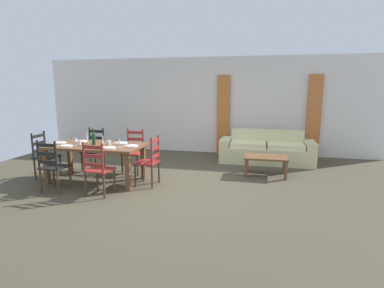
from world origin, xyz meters
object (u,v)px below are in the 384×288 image
dining_table (95,149)px  dining_chair_head_east (150,161)px  dining_chair_far_left (94,150)px  dining_chair_near_left (53,166)px  coffee_table (266,159)px  coffee_cup_secondary (80,142)px  coffee_cup_primary (109,143)px  dining_chair_near_right (98,169)px  dining_chair_head_west (45,155)px  dining_chair_far_right (134,151)px  couch (266,151)px  wine_glass_near_left (76,140)px  wine_bottle (94,139)px  wine_glass_near_right (120,142)px

dining_table → dining_chair_head_east: dining_chair_head_east is taller
dining_table → dining_chair_head_east: 1.15m
dining_table → dining_chair_far_left: dining_chair_far_left is taller
dining_chair_near_left → coffee_table: bearing=26.8°
coffee_cup_secondary → coffee_cup_primary: bearing=11.4°
dining_chair_near_right → dining_chair_head_west: same height
dining_chair_far_left → dining_chair_head_east: 1.76m
dining_chair_near_left → dining_chair_far_right: size_ratio=1.00×
dining_chair_near_right → couch: dining_chair_near_right is taller
wine_glass_near_left → coffee_table: size_ratio=0.18×
wine_glass_near_left → couch: bearing=34.3°
dining_chair_near_right → dining_chair_head_west: 1.79m
dining_table → coffee_table: dining_table is taller
dining_table → coffee_cup_secondary: coffee_cup_secondary is taller
dining_chair_head_east → wine_bottle: wine_bottle is taller
dining_table → wine_glass_near_left: size_ratio=11.80×
dining_chair_head_east → couch: size_ratio=0.42×
dining_chair_head_west → wine_glass_near_left: 0.94m
couch → dining_chair_near_left: bearing=-140.6°
dining_chair_far_left → dining_chair_head_east: size_ratio=1.00×
dining_chair_head_east → wine_glass_near_left: size_ratio=5.96×
dining_chair_near_right → coffee_table: size_ratio=1.07×
dining_chair_far_left → wine_glass_near_right: dining_chair_far_left is taller
coffee_cup_secondary → dining_chair_head_west: bearing=175.6°
wine_glass_near_left → coffee_table: bearing=19.6°
wine_glass_near_left → dining_chair_far_left: bearing=99.4°
dining_chair_head_east → dining_chair_head_west: bearing=-179.8°
dining_chair_head_west → wine_glass_near_left: bearing=-9.6°
wine_glass_near_right → dining_chair_near_right: bearing=-104.2°
coffee_table → dining_chair_head_west: bearing=-165.6°
coffee_cup_primary → coffee_cup_secondary: (-0.57, -0.11, 0.00)m
dining_chair_near_left → dining_table: bearing=59.7°
coffee_cup_secondary → coffee_table: 3.85m
dining_chair_far_left → dining_chair_far_right: same height
wine_glass_near_right → coffee_cup_primary: wine_glass_near_right is taller
dining_chair_far_right → coffee_cup_primary: (-0.20, -0.72, 0.32)m
coffee_cup_primary → coffee_cup_secondary: 0.58m
dining_chair_far_right → coffee_cup_secondary: size_ratio=10.67×
dining_chair_near_left → dining_chair_far_left: bearing=91.7°
dining_table → dining_chair_head_west: size_ratio=1.98×
dining_chair_far_left → coffee_table: 3.82m
wine_bottle → couch: (3.37, 2.39, -0.58)m
coffee_cup_primary → coffee_table: size_ratio=0.10×
wine_glass_near_left → wine_glass_near_right: bearing=-0.9°
wine_glass_near_right → coffee_cup_primary: bearing=148.2°
wine_glass_near_left → couch: size_ratio=0.07×
dining_chair_far_right → couch: 3.30m
wine_glass_near_right → coffee_cup_secondary: (-0.90, 0.09, -0.07)m
dining_chair_head_west → dining_chair_far_right: bearing=25.1°
dining_chair_near_right → dining_table: bearing=122.2°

